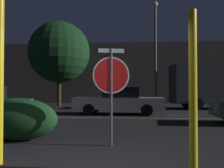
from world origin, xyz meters
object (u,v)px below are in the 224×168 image
street_lamp (155,47)px  tree_0 (59,52)px  hedge_bush_1 (17,119)px  stop_sign (111,76)px  delivery_truck (219,86)px  yellow_pole_right (193,91)px  passing_car_2 (120,101)px

street_lamp → tree_0: (-7.78, 3.45, 0.22)m
tree_0 → hedge_bush_1: bearing=-77.7°
stop_sign → street_lamp: size_ratio=0.32×
delivery_truck → hedge_bush_1: bearing=-42.3°
yellow_pole_right → street_lamp: size_ratio=0.35×
tree_0 → street_lamp: bearing=-23.9°
street_lamp → tree_0: size_ratio=1.04×
passing_car_2 → street_lamp: size_ratio=0.67×
street_lamp → tree_0: bearing=156.1°
stop_sign → tree_0: 16.07m
yellow_pole_right → passing_car_2: yellow_pole_right is taller
yellow_pole_right → delivery_truck: 14.89m
stop_sign → hedge_bush_1: stop_sign is taller
yellow_pole_right → tree_0: 18.38m
yellow_pole_right → passing_car_2: (-1.64, 9.58, -0.58)m
hedge_bush_1 → street_lamp: street_lamp is taller
hedge_bush_1 → tree_0: 15.24m
passing_car_2 → delivery_truck: size_ratio=0.73×
stop_sign → passing_car_2: bearing=80.2°
hedge_bush_1 → passing_car_2: passing_car_2 is taller
hedge_bush_1 → tree_0: tree_0 is taller
yellow_pole_right → passing_car_2: size_ratio=0.53×
passing_car_2 → delivery_truck: 8.14m
passing_car_2 → tree_0: bearing=39.8°
passing_car_2 → yellow_pole_right: bearing=-168.3°
passing_car_2 → delivery_truck: delivery_truck is taller
delivery_truck → tree_0: tree_0 is taller
street_lamp → tree_0: street_lamp is taller
yellow_pole_right → delivery_truck: (5.16, 13.97, 0.32)m
hedge_bush_1 → delivery_truck: delivery_truck is taller
stop_sign → tree_0: tree_0 is taller
street_lamp → stop_sign: bearing=-100.7°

